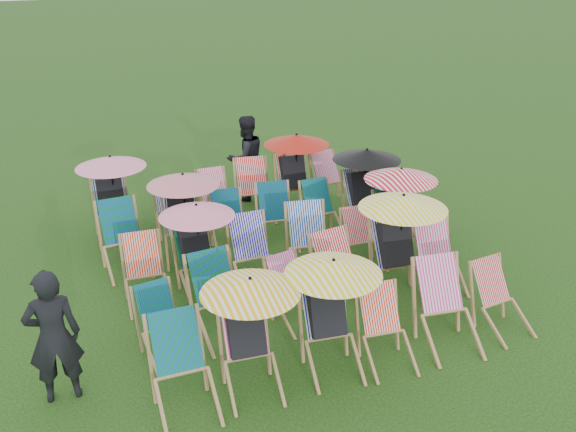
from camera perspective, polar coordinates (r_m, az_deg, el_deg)
name	(u,v)px	position (r m, az deg, el deg)	size (l,w,h in m)	color
ground	(285,278)	(9.56, -0.29, -5.56)	(100.00, 100.00, 0.00)	black
deckchair_0	(183,370)	(6.99, -9.32, -13.34)	(0.65, 0.91, 0.98)	#A1784B
deckchair_1	(250,333)	(7.11, -3.42, -10.36)	(1.10, 1.16, 1.31)	#A1784B
deckchair_2	(331,314)	(7.42, 3.87, -8.65)	(1.12, 1.19, 1.33)	#A1784B
deckchair_3	(387,330)	(7.69, 8.76, -9.99)	(0.66, 0.85, 0.87)	#A1784B
deckchair_4	(448,308)	(8.11, 14.05, -7.93)	(0.79, 1.01, 1.02)	#A1784B
deckchair_5	(503,300)	(8.64, 18.54, -7.05)	(0.65, 0.85, 0.86)	#A1784B
deckchair_6	(163,324)	(7.90, -11.02, -9.43)	(0.66, 0.83, 0.82)	#A1784B
deckchair_7	(221,300)	(8.10, -6.00, -7.42)	(0.75, 0.98, 1.00)	#A1784B
deckchair_8	(295,293)	(8.37, 0.63, -6.83)	(0.69, 0.86, 0.84)	#A1784B
deckchair_9	(346,277)	(8.58, 5.15, -5.38)	(0.81, 1.03, 1.02)	#A1784B
deckchair_10	(401,245)	(8.97, 9.99, -2.52)	(1.22, 1.28, 1.45)	#A1784B
deckchair_11	(439,255)	(9.40, 13.28, -3.40)	(0.78, 0.99, 0.98)	#A1784B
deckchair_12	(145,273)	(8.97, -12.58, -4.97)	(0.64, 0.86, 0.90)	#A1784B
deckchair_13	(198,247)	(9.07, -8.00, -2.75)	(1.06, 1.12, 1.26)	#A1784B
deckchair_14	(254,255)	(9.18, -3.00, -3.45)	(0.66, 0.91, 0.97)	#A1784B
deckchair_15	(310,243)	(9.50, 1.99, -2.38)	(0.82, 1.02, 1.00)	#A1784B
deckchair_16	(364,240)	(9.84, 6.75, -2.10)	(0.58, 0.79, 0.83)	#A1784B
deckchair_17	(399,210)	(10.21, 9.85, 0.54)	(1.15, 1.20, 1.36)	#A1784B
deckchair_18	(124,239)	(9.90, -14.38, -2.00)	(0.72, 0.97, 1.01)	#A1784B
deckchair_19	(183,215)	(10.05, -9.33, 0.10)	(1.12, 1.19, 1.33)	#A1784B
deckchair_20	(230,223)	(10.30, -5.22, -0.64)	(0.67, 0.88, 0.89)	#A1784B
deckchair_21	(277,217)	(10.41, -0.98, -0.10)	(0.75, 0.95, 0.95)	#A1784B
deckchair_22	(323,211)	(10.74, 3.15, 0.47)	(0.62, 0.84, 0.89)	#A1784B
deckchair_23	(366,188)	(11.01, 6.92, 2.49)	(1.16, 1.21, 1.37)	#A1784B
deckchair_24	(112,196)	(11.00, -15.38, 1.74)	(1.15, 1.20, 1.36)	#A1784B
deckchair_25	(171,208)	(11.09, -10.34, 0.74)	(0.61, 0.81, 0.84)	#A1784B
deckchair_26	(217,198)	(11.30, -6.32, 1.57)	(0.60, 0.83, 0.89)	#A1784B
deckchair_27	(255,191)	(11.45, -2.98, 2.27)	(0.78, 1.00, 0.99)	#A1784B
deckchair_28	(296,172)	(11.65, 0.69, 3.96)	(1.18, 1.25, 1.40)	#A1784B
deckchair_29	(332,180)	(12.07, 3.97, 3.22)	(0.72, 0.93, 0.93)	#A1784B
person_left	(53,337)	(7.31, -20.14, -10.03)	(0.57, 0.38, 1.57)	black
person_rear	(246,158)	(12.18, -3.77, 5.16)	(0.79, 0.62, 1.63)	black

